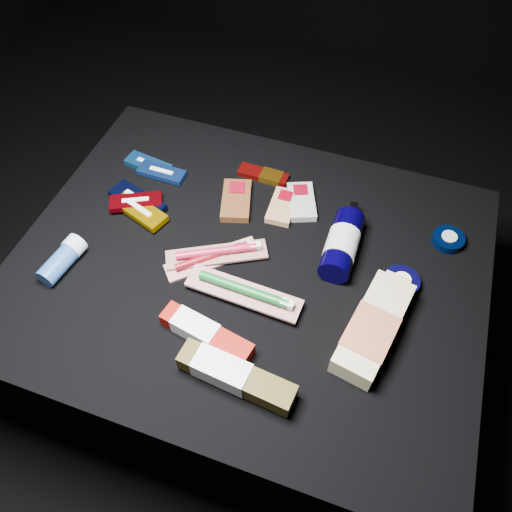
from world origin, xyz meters
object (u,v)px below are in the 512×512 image
(lotion_bottle, at_px, (342,244))
(deodorant_stick, at_px, (63,259))
(bodywash_bottle, at_px, (373,329))
(toothpaste_carton_red, at_px, (203,332))

(lotion_bottle, bearing_deg, deodorant_stick, -157.74)
(lotion_bottle, relative_size, bodywash_bottle, 0.84)
(bodywash_bottle, bearing_deg, lotion_bottle, 131.60)
(lotion_bottle, height_order, bodywash_bottle, lotion_bottle)
(lotion_bottle, bearing_deg, bodywash_bottle, -59.60)
(bodywash_bottle, relative_size, deodorant_stick, 2.12)
(bodywash_bottle, height_order, toothpaste_carton_red, bodywash_bottle)
(lotion_bottle, relative_size, toothpaste_carton_red, 1.07)
(deodorant_stick, distance_m, toothpaste_carton_red, 0.34)
(lotion_bottle, relative_size, deodorant_stick, 1.78)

